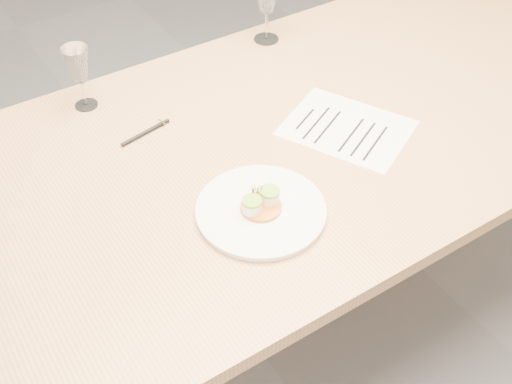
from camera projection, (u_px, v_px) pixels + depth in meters
ground at (243, 328)px, 2.10m from camera, size 7.00×7.00×0.00m
dining_table at (239, 173)px, 1.63m from camera, size 2.40×1.00×0.75m
dinner_plate at (261, 210)px, 1.43m from camera, size 0.29×0.29×0.08m
recipe_sheet at (347, 128)px, 1.66m from camera, size 0.36×0.38×0.00m
ballpoint_pen at (146, 132)px, 1.64m from camera, size 0.15×0.04×0.01m
wine_glass_2 at (78, 66)px, 1.64m from camera, size 0.07×0.07×0.18m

